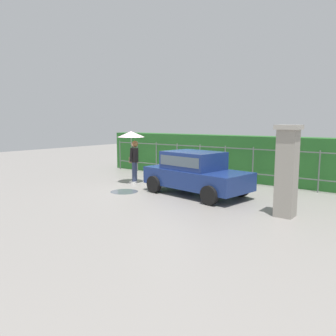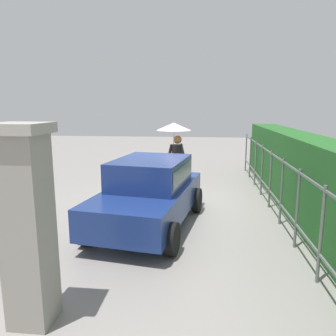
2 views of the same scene
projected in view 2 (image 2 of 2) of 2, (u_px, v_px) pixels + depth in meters
ground_plane at (165, 207)px, 8.47m from camera, size 40.00×40.00×0.00m
car at (150, 190)px, 7.03m from camera, size 3.92×2.31×1.48m
pedestrian at (175, 138)px, 9.96m from camera, size 1.08×1.08×2.11m
gate_pillar at (28, 225)px, 3.73m from camera, size 0.60×0.60×2.42m
fence_section at (276, 182)px, 7.68m from camera, size 11.13×0.05×1.50m
hedge_row at (307, 178)px, 7.58m from camera, size 12.08×0.90×1.90m
puddle_near at (124, 196)px, 9.51m from camera, size 0.99×0.99×0.00m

